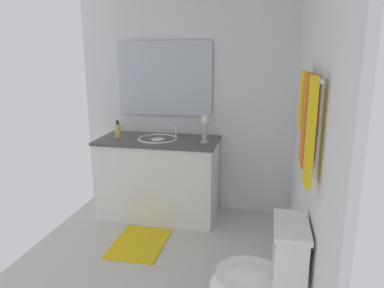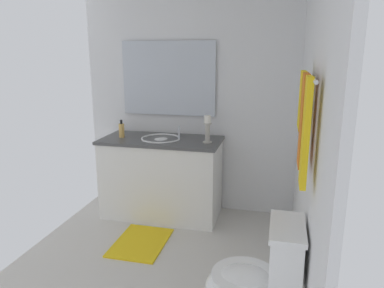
# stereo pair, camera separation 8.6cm
# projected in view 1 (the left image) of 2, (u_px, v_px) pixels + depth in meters

# --- Properties ---
(floor) EXTENTS (2.53, 2.25, 0.02)m
(floor) POSITION_uv_depth(u_px,v_px,m) (153.00, 268.00, 2.90)
(floor) COLOR beige
(floor) RESTS_ON ground
(wall_back) EXTENTS (2.53, 0.04, 2.45)m
(wall_back) POSITION_uv_depth(u_px,v_px,m) (312.00, 121.00, 2.38)
(wall_back) COLOR white
(wall_back) RESTS_ON ground
(wall_left) EXTENTS (0.04, 2.25, 2.45)m
(wall_left) POSITION_uv_depth(u_px,v_px,m) (187.00, 95.00, 3.80)
(wall_left) COLOR white
(wall_left) RESTS_ON ground
(vanity_cabinet) EXTENTS (0.58, 1.21, 0.82)m
(vanity_cabinet) POSITION_uv_depth(u_px,v_px,m) (159.00, 178.00, 3.74)
(vanity_cabinet) COLOR white
(vanity_cabinet) RESTS_ON ground
(sink_basin) EXTENTS (0.40, 0.40, 0.24)m
(sink_basin) POSITION_uv_depth(u_px,v_px,m) (158.00, 143.00, 3.65)
(sink_basin) COLOR white
(sink_basin) RESTS_ON vanity_cabinet
(mirror) EXTENTS (0.02, 0.99, 0.76)m
(mirror) POSITION_uv_depth(u_px,v_px,m) (164.00, 79.00, 3.76)
(mirror) COLOR silver
(candle_holder_tall) EXTENTS (0.09, 0.09, 0.27)m
(candle_holder_tall) POSITION_uv_depth(u_px,v_px,m) (205.00, 128.00, 3.46)
(candle_holder_tall) COLOR #B7B2A5
(candle_holder_tall) RESTS_ON vanity_cabinet
(soap_bottle) EXTENTS (0.06, 0.06, 0.18)m
(soap_bottle) POSITION_uv_depth(u_px,v_px,m) (118.00, 131.00, 3.68)
(soap_bottle) COLOR #E5B259
(soap_bottle) RESTS_ON vanity_cabinet
(toilet) EXTENTS (0.39, 0.54, 0.75)m
(toilet) POSITION_uv_depth(u_px,v_px,m) (260.00, 282.00, 2.11)
(toilet) COLOR white
(toilet) RESTS_ON ground
(towel_bar) EXTENTS (0.77, 0.02, 0.02)m
(towel_bar) POSITION_uv_depth(u_px,v_px,m) (313.00, 77.00, 1.97)
(towel_bar) COLOR silver
(towel_near_vanity) EXTENTS (0.22, 0.03, 0.35)m
(towel_near_vanity) POSITION_uv_depth(u_px,v_px,m) (303.00, 100.00, 2.25)
(towel_near_vanity) COLOR yellow
(towel_near_vanity) RESTS_ON towel_bar
(towel_center) EXTENTS (0.19, 0.03, 0.52)m
(towel_center) POSITION_uv_depth(u_px,v_px,m) (306.00, 120.00, 2.03)
(towel_center) COLOR orange
(towel_center) RESTS_ON towel_bar
(towel_near_corner) EXTENTS (0.15, 0.03, 0.55)m
(towel_near_corner) POSITION_uv_depth(u_px,v_px,m) (311.00, 132.00, 1.79)
(towel_near_corner) COLOR yellow
(towel_near_corner) RESTS_ON towel_bar
(bath_mat) EXTENTS (0.60, 0.44, 0.02)m
(bath_mat) POSITION_uv_depth(u_px,v_px,m) (139.00, 243.00, 3.24)
(bath_mat) COLOR yellow
(bath_mat) RESTS_ON ground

